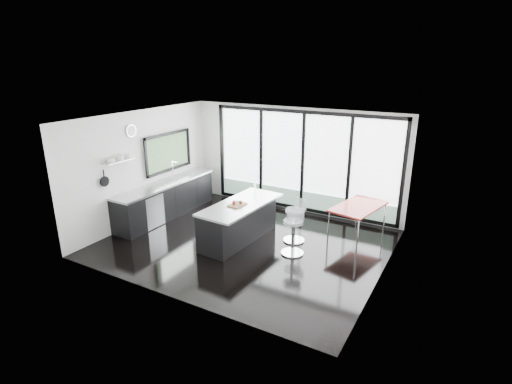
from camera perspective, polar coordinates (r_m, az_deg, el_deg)
The scene contains 11 objects.
floor at distance 9.13m, azimuth -1.49°, elevation -7.29°, with size 6.00×5.00×0.00m, color black.
ceiling at distance 8.30m, azimuth -1.65°, elevation 10.39°, with size 6.00×5.00×0.00m, color white.
wall_back at distance 10.65m, azimuth 6.58°, elevation 3.70°, with size 6.00×0.09×2.80m.
wall_front at distance 6.73m, azimuth -12.64°, elevation -4.45°, with size 6.00×0.00×2.80m, color silver.
wall_left at distance 10.55m, azimuth -14.81°, elevation 4.70°, with size 0.26×5.00×2.80m.
wall_right at distance 7.59m, azimuth 18.24°, elevation -2.27°, with size 0.00×5.00×2.80m, color silver.
counter_cabinets at distance 10.75m, azimuth -12.71°, elevation -1.00°, with size 0.69×3.24×1.36m.
island at distance 9.13m, azimuth -2.50°, elevation -4.14°, with size 1.05×2.25×1.17m.
bar_stool_near at distance 8.53m, azimuth 5.27°, elevation -6.45°, with size 0.48×0.48×0.77m, color silver.
bar_stool_far at distance 9.11m, azimuth 5.49°, elevation -4.76°, with size 0.49×0.49×0.77m, color silver.
red_table at distance 9.58m, azimuth 14.26°, elevation -4.08°, with size 0.82×1.44×0.77m, color maroon.
Camera 1 is at (4.26, -7.03, 3.98)m, focal length 28.00 mm.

